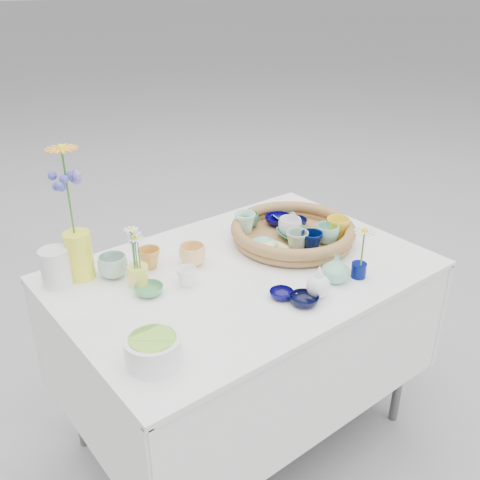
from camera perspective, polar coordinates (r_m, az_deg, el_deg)
ground at (r=2.34m, az=0.32°, el=-19.63°), size 80.00×80.00×0.00m
display_table at (r=2.34m, az=0.32°, el=-19.63°), size 1.26×0.86×0.77m
wicker_tray at (r=2.04m, az=5.65°, el=0.80°), size 0.47×0.47×0.08m
tray_ceramic_0 at (r=2.15m, az=4.14°, el=2.10°), size 0.14×0.14×0.03m
tray_ceramic_1 at (r=2.14m, az=5.92°, el=1.87°), size 0.12×0.12×0.03m
tray_ceramic_2 at (r=2.06m, az=10.37°, el=1.26°), size 0.09×0.09×0.08m
tray_ceramic_3 at (r=2.04m, az=5.72°, el=0.65°), size 0.16×0.16×0.03m
tray_ceramic_4 at (r=1.94m, az=6.10°, el=-0.14°), size 0.11×0.11×0.08m
tray_ceramic_5 at (r=1.96m, az=2.47°, el=-0.59°), size 0.10×0.10×0.02m
tray_ceramic_6 at (r=2.07m, az=0.52°, el=1.87°), size 0.11×0.11×0.08m
tray_ceramic_7 at (r=2.05m, az=5.35°, el=1.40°), size 0.11×0.11×0.07m
tray_ceramic_8 at (r=2.20m, az=4.74°, el=2.50°), size 0.12×0.12×0.02m
tray_ceramic_9 at (r=1.94m, az=7.63°, el=-0.19°), size 0.10×0.10×0.07m
tray_ceramic_10 at (r=1.93m, az=3.61°, el=-1.09°), size 0.10×0.10×0.02m
tray_ceramic_11 at (r=2.01m, az=9.25°, el=0.63°), size 0.09×0.09×0.07m
tray_ceramic_12 at (r=2.12m, az=0.99°, el=2.17°), size 0.09×0.09×0.06m
loose_ceramic_0 at (r=1.88m, az=-9.63°, el=-1.93°), size 0.10×0.10×0.07m
loose_ceramic_1 at (r=1.88m, az=-5.11°, el=-1.60°), size 0.11×0.11×0.07m
loose_ceramic_2 at (r=1.74m, az=-9.70°, el=-5.29°), size 0.12×0.12×0.03m
loose_ceramic_3 at (r=1.76m, az=-5.71°, el=-3.93°), size 0.08×0.08×0.06m
loose_ceramic_4 at (r=1.70m, az=4.44°, el=-5.79°), size 0.10×0.10×0.02m
loose_ceramic_5 at (r=1.85m, az=-13.39°, el=-2.76°), size 0.12×0.12×0.08m
loose_ceramic_6 at (r=1.68m, az=6.83°, el=-6.38°), size 0.11×0.11×0.03m
fluted_bowl at (r=1.44m, az=-9.24°, el=-11.54°), size 0.19×0.19×0.08m
bud_vase_paleblue at (r=1.70m, az=8.39°, el=-4.29°), size 0.10×0.10×0.12m
bud_vase_seafoam at (r=1.80m, az=10.21°, el=-2.97°), size 0.12×0.12×0.10m
bud_vase_cobalt at (r=1.85m, az=12.54°, el=-3.15°), size 0.07×0.07×0.05m
single_daisy at (r=1.79m, az=12.95°, el=-0.92°), size 0.10×0.10×0.15m
tall_vase_yellow at (r=1.85m, az=-16.76°, el=-1.59°), size 0.11×0.11×0.17m
gerbera at (r=1.78m, az=-17.88°, el=4.94°), size 0.14×0.14×0.30m
hydrangea at (r=1.78m, az=-17.65°, el=3.27°), size 0.08×0.08×0.25m
white_pitcher at (r=1.84m, az=-19.07°, el=-2.79°), size 0.16×0.14×0.13m
daisy_cup at (r=1.78m, az=-10.80°, el=-3.79°), size 0.07×0.07×0.07m
daisy_posy at (r=1.73m, az=-11.17°, el=-0.78°), size 0.09×0.09×0.14m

